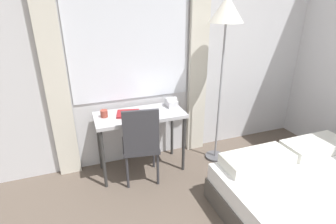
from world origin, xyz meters
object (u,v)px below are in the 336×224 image
at_px(standing_lamp, 226,19).
at_px(book, 128,114).
at_px(mug, 104,114).
at_px(telephone, 171,102).
at_px(desk, 140,120).
at_px(desk_chair, 141,142).

distance_m(standing_lamp, book, 1.50).
bearing_deg(mug, book, -6.28).
bearing_deg(telephone, book, -172.07).
height_order(desk, mug, mug).
relative_size(desk, telephone, 5.98).
bearing_deg(mug, standing_lamp, -5.55).
xyz_separation_m(desk_chair, standing_lamp, (1.04, 0.14, 1.24)).
relative_size(standing_lamp, telephone, 11.68).
xyz_separation_m(telephone, book, (-0.55, -0.08, -0.03)).
height_order(desk, desk_chair, desk_chair).
distance_m(desk_chair, standing_lamp, 1.63).
bearing_deg(book, telephone, 7.93).
relative_size(desk, desk_chair, 1.09).
height_order(book, mug, mug).
bearing_deg(telephone, desk, -167.84).
relative_size(book, mug, 3.60).
distance_m(desk_chair, telephone, 0.64).
distance_m(desk, book, 0.16).
xyz_separation_m(desk, desk_chair, (-0.06, -0.23, -0.15)).
bearing_deg(desk_chair, desk, 84.95).
xyz_separation_m(standing_lamp, telephone, (-0.56, 0.18, -0.96)).
bearing_deg(book, desk, -6.08).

